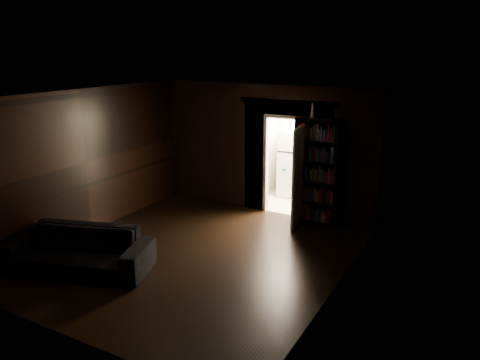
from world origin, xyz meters
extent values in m
plane|color=black|center=(0.00, 0.00, 0.00)|extent=(5.50, 5.50, 0.00)
cube|color=black|center=(-1.23, 2.80, 1.40)|extent=(2.55, 0.10, 2.80)
cube|color=black|center=(1.73, 2.80, 1.40)|extent=(1.55, 0.10, 2.80)
cube|color=black|center=(0.50, 2.80, 2.45)|extent=(0.90, 0.10, 0.70)
cube|color=black|center=(-2.50, 0.00, 1.40)|extent=(0.02, 5.50, 2.80)
cube|color=black|center=(2.50, 0.00, 1.40)|extent=(0.02, 5.50, 2.80)
cube|color=black|center=(0.00, -2.75, 1.40)|extent=(5.00, 0.02, 2.80)
cube|color=beige|center=(0.00, 0.00, 2.80)|extent=(5.00, 5.50, 0.02)
cube|color=silver|center=(0.50, 2.74, 1.05)|extent=(1.04, 0.06, 2.17)
cube|color=beige|center=(0.50, 3.65, -0.05)|extent=(2.20, 1.80, 0.10)
cube|color=beige|center=(0.50, 4.50, 1.20)|extent=(2.20, 0.10, 2.40)
cube|color=beige|center=(-0.55, 3.65, 1.20)|extent=(0.10, 1.60, 2.40)
cube|color=beige|center=(1.55, 3.65, 1.20)|extent=(0.10, 1.60, 2.40)
cube|color=beige|center=(0.50, 3.65, 2.45)|extent=(2.20, 1.80, 0.10)
cube|color=#B36066|center=(0.50, 4.44, 2.22)|extent=(2.00, 0.04, 0.26)
imported|color=black|center=(-1.40, -1.32, 0.45)|extent=(2.54, 1.68, 0.90)
cube|color=black|center=(1.25, 2.59, 1.10)|extent=(0.95, 0.50, 2.20)
cube|color=white|center=(0.20, 4.11, 0.82)|extent=(0.90, 0.86, 1.65)
cube|color=silver|center=(1.00, 2.31, 1.02)|extent=(0.11, 0.85, 2.05)
cube|color=white|center=(1.12, 2.55, 2.34)|extent=(0.13, 0.13, 0.29)
cube|color=black|center=(0.25, 4.05, 1.77)|extent=(0.60, 0.14, 0.24)
camera|label=1|loc=(4.31, -6.23, 3.55)|focal=35.00mm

